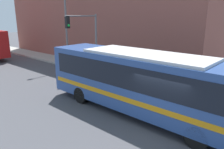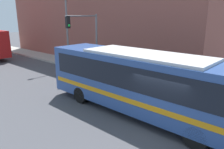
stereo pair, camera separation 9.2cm
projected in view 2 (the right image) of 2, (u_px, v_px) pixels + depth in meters
name	position (u px, v px, depth m)	size (l,w,h in m)	color
ground_plane	(164.00, 129.00, 9.80)	(120.00, 120.00, 0.00)	#47474C
sidewalk	(40.00, 56.00, 26.70)	(2.46, 70.00, 0.17)	#A8A399
building_facade	(97.00, 1.00, 24.38)	(6.00, 26.41, 12.79)	brown
city_bus	(144.00, 80.00, 10.72)	(2.75, 11.55, 3.18)	#2D4C8C
fire_hydrant	(167.00, 81.00, 15.01)	(0.25, 0.34, 0.75)	#999999
traffic_light_pole	(86.00, 33.00, 17.92)	(3.28, 0.35, 4.83)	slate
parking_meter	(88.00, 59.00, 20.01)	(0.14, 0.14, 1.20)	slate
street_lamp	(63.00, 23.00, 21.06)	(2.91, 0.28, 6.61)	slate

